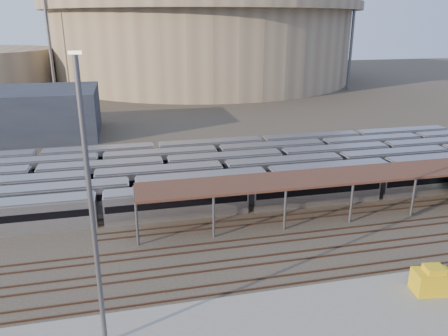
% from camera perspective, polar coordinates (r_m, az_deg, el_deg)
% --- Properties ---
extents(ground, '(420.00, 420.00, 0.00)m').
position_cam_1_polar(ground, '(49.69, -1.67, -9.71)').
color(ground, '#383026').
rests_on(ground, ground).
extents(subway_trains, '(126.76, 23.90, 3.60)m').
position_cam_1_polar(subway_trains, '(65.76, -4.41, -0.72)').
color(subway_trains, silver).
rests_on(subway_trains, ground).
extents(inspection_shed, '(60.30, 6.00, 5.30)m').
position_cam_1_polar(inspection_shed, '(58.93, 18.91, -0.78)').
color(inspection_shed, '#525257').
rests_on(inspection_shed, ground).
extents(empty_tracks, '(170.00, 9.62, 0.18)m').
position_cam_1_polar(empty_tracks, '(45.40, -0.38, -12.55)').
color(empty_tracks, '#4C3323').
rests_on(empty_tracks, ground).
extents(stadium, '(124.00, 124.00, 32.50)m').
position_cam_1_polar(stadium, '(186.02, -2.81, 16.54)').
color(stadium, gray).
rests_on(stadium, ground).
extents(floodlight_0, '(4.00, 1.00, 38.40)m').
position_cam_1_polar(floodlight_0, '(154.38, -22.01, 16.37)').
color(floodlight_0, '#525257').
rests_on(floodlight_0, ground).
extents(floodlight_2, '(4.00, 1.00, 38.40)m').
position_cam_1_polar(floodlight_2, '(163.00, 16.45, 17.00)').
color(floodlight_2, '#525257').
rests_on(floodlight_2, ground).
extents(floodlight_3, '(4.00, 1.00, 38.40)m').
position_cam_1_polar(floodlight_3, '(202.87, -14.16, 17.40)').
color(floodlight_3, '#525257').
rests_on(floodlight_3, ground).
extents(yard_light_pole, '(0.81, 0.36, 21.72)m').
position_cam_1_polar(yard_light_pole, '(31.48, -16.88, -5.60)').
color(yard_light_pole, '#525257').
rests_on(yard_light_pole, apron).
extents(yellow_equipment, '(3.61, 2.58, 2.07)m').
position_cam_1_polar(yellow_equipment, '(44.94, 25.54, -13.26)').
color(yellow_equipment, gold).
rests_on(yellow_equipment, apron).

